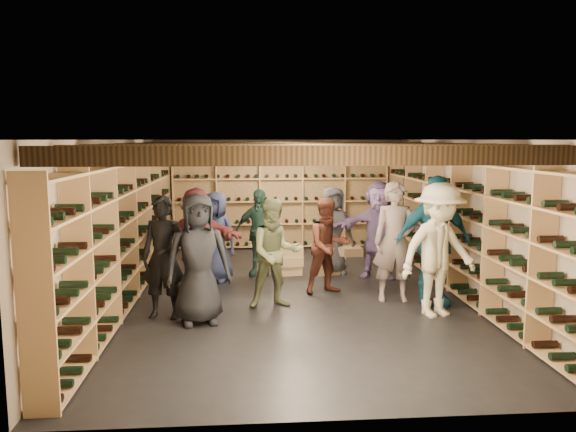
{
  "coord_description": "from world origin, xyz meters",
  "views": [
    {
      "loc": [
        -0.78,
        -8.51,
        2.4
      ],
      "look_at": [
        -0.12,
        0.2,
        1.21
      ],
      "focal_mm": 35.0,
      "sensor_mm": 36.0,
      "label": 1
    }
  ],
  "objects_px": {
    "person_12": "(333,231)",
    "person_4": "(433,241)",
    "person_1": "(164,257)",
    "person_0": "(198,259)",
    "person_7": "(395,242)",
    "person_6": "(216,237)",
    "person_3": "(439,250)",
    "person_5": "(196,238)",
    "person_10": "(259,232)",
    "crate_stack_right": "(329,260)",
    "crate_stack_left": "(287,261)",
    "crate_loose": "(350,252)",
    "person_8": "(328,246)",
    "person_11": "(379,230)",
    "person_9": "(193,235)",
    "person_2": "(275,253)"
  },
  "relations": [
    {
      "from": "person_3",
      "to": "person_10",
      "type": "relative_size",
      "value": 1.18
    },
    {
      "from": "person_0",
      "to": "person_8",
      "type": "xyz_separation_m",
      "value": [
        1.91,
        1.33,
        -0.11
      ]
    },
    {
      "from": "crate_stack_left",
      "to": "person_0",
      "type": "distance_m",
      "value": 2.98
    },
    {
      "from": "crate_loose",
      "to": "person_5",
      "type": "distance_m",
      "value": 3.87
    },
    {
      "from": "person_12",
      "to": "person_7",
      "type": "bearing_deg",
      "value": -81.48
    },
    {
      "from": "crate_stack_left",
      "to": "person_4",
      "type": "xyz_separation_m",
      "value": [
        1.98,
        -1.98,
        0.69
      ]
    },
    {
      "from": "crate_stack_left",
      "to": "person_9",
      "type": "bearing_deg",
      "value": -180.0
    },
    {
      "from": "person_7",
      "to": "person_10",
      "type": "height_order",
      "value": "person_7"
    },
    {
      "from": "person_8",
      "to": "person_12",
      "type": "height_order",
      "value": "person_12"
    },
    {
      "from": "person_10",
      "to": "crate_stack_right",
      "type": "bearing_deg",
      "value": 19.16
    },
    {
      "from": "crate_stack_left",
      "to": "crate_stack_right",
      "type": "relative_size",
      "value": 0.96
    },
    {
      "from": "crate_loose",
      "to": "person_7",
      "type": "relative_size",
      "value": 0.28
    },
    {
      "from": "person_3",
      "to": "person_7",
      "type": "relative_size",
      "value": 1.02
    },
    {
      "from": "person_12",
      "to": "person_4",
      "type": "bearing_deg",
      "value": -71.75
    },
    {
      "from": "person_0",
      "to": "person_7",
      "type": "distance_m",
      "value": 2.95
    },
    {
      "from": "person_4",
      "to": "person_6",
      "type": "xyz_separation_m",
      "value": [
        -3.23,
        1.62,
        -0.18
      ]
    },
    {
      "from": "crate_stack_right",
      "to": "person_9",
      "type": "xyz_separation_m",
      "value": [
        -2.41,
        -0.0,
        0.48
      ]
    },
    {
      "from": "person_10",
      "to": "person_8",
      "type": "bearing_deg",
      "value": -30.77
    },
    {
      "from": "crate_loose",
      "to": "person_6",
      "type": "relative_size",
      "value": 0.33
    },
    {
      "from": "person_8",
      "to": "person_11",
      "type": "relative_size",
      "value": 0.88
    },
    {
      "from": "person_6",
      "to": "person_12",
      "type": "bearing_deg",
      "value": 31.42
    },
    {
      "from": "crate_loose",
      "to": "person_12",
      "type": "relative_size",
      "value": 0.32
    },
    {
      "from": "person_0",
      "to": "person_5",
      "type": "xyz_separation_m",
      "value": [
        -0.17,
        1.75,
        -0.04
      ]
    },
    {
      "from": "person_3",
      "to": "person_6",
      "type": "bearing_deg",
      "value": 126.41
    },
    {
      "from": "person_2",
      "to": "person_12",
      "type": "height_order",
      "value": "same"
    },
    {
      "from": "person_2",
      "to": "person_12",
      "type": "bearing_deg",
      "value": 50.91
    },
    {
      "from": "person_2",
      "to": "crate_stack_right",
      "type": "bearing_deg",
      "value": 52.4
    },
    {
      "from": "person_0",
      "to": "person_12",
      "type": "distance_m",
      "value": 3.37
    },
    {
      "from": "crate_stack_left",
      "to": "person_10",
      "type": "height_order",
      "value": "person_10"
    },
    {
      "from": "person_5",
      "to": "person_8",
      "type": "bearing_deg",
      "value": -3.8
    },
    {
      "from": "person_3",
      "to": "person_5",
      "type": "relative_size",
      "value": 1.11
    },
    {
      "from": "person_9",
      "to": "person_2",
      "type": "bearing_deg",
      "value": -63.09
    },
    {
      "from": "crate_loose",
      "to": "person_1",
      "type": "xyz_separation_m",
      "value": [
        -3.26,
        -3.87,
        0.75
      ]
    },
    {
      "from": "person_8",
      "to": "person_11",
      "type": "distance_m",
      "value": 1.37
    },
    {
      "from": "crate_stack_left",
      "to": "person_7",
      "type": "height_order",
      "value": "person_7"
    },
    {
      "from": "person_1",
      "to": "person_2",
      "type": "height_order",
      "value": "person_1"
    },
    {
      "from": "crate_stack_left",
      "to": "person_8",
      "type": "relative_size",
      "value": 0.36
    },
    {
      "from": "person_1",
      "to": "person_12",
      "type": "xyz_separation_m",
      "value": [
        2.66,
        2.31,
        -0.05
      ]
    },
    {
      "from": "crate_stack_left",
      "to": "person_1",
      "type": "xyz_separation_m",
      "value": [
        -1.84,
        -2.31,
        0.58
      ]
    },
    {
      "from": "person_10",
      "to": "person_7",
      "type": "bearing_deg",
      "value": -22.34
    },
    {
      "from": "crate_stack_left",
      "to": "person_6",
      "type": "bearing_deg",
      "value": -163.83
    },
    {
      "from": "person_3",
      "to": "crate_loose",
      "type": "bearing_deg",
      "value": 77.32
    },
    {
      "from": "person_1",
      "to": "person_3",
      "type": "relative_size",
      "value": 0.91
    },
    {
      "from": "person_7",
      "to": "person_12",
      "type": "bearing_deg",
      "value": 116.03
    },
    {
      "from": "person_10",
      "to": "crate_loose",
      "type": "bearing_deg",
      "value": 58.08
    },
    {
      "from": "person_3",
      "to": "person_7",
      "type": "bearing_deg",
      "value": 98.05
    },
    {
      "from": "crate_stack_left",
      "to": "person_8",
      "type": "bearing_deg",
      "value": -66.27
    },
    {
      "from": "person_0",
      "to": "person_6",
      "type": "height_order",
      "value": "person_0"
    },
    {
      "from": "person_4",
      "to": "person_5",
      "type": "distance_m",
      "value": 3.69
    },
    {
      "from": "person_0",
      "to": "person_9",
      "type": "bearing_deg",
      "value": 84.1
    }
  ]
}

